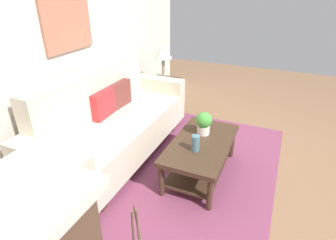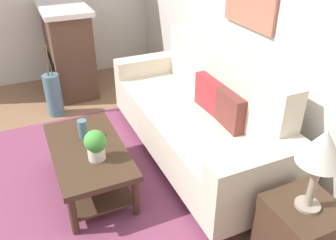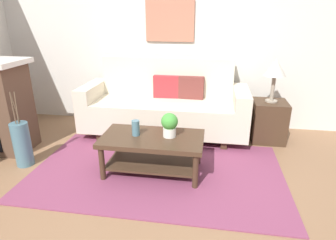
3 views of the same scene
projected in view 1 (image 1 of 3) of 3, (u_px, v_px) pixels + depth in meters
name	position (u px, v px, depth m)	size (l,w,h in m)	color
ground_plane	(244.00, 183.00, 2.98)	(9.47, 9.47, 0.00)	#8C6647
wall_back	(72.00, 42.00, 3.13)	(5.47, 0.10, 2.70)	silver
area_rug	(201.00, 171.00, 3.15)	(2.77, 1.64, 0.01)	#843D5B
couch	(113.00, 125.00, 3.27)	(2.30, 0.84, 1.08)	beige
throw_pillow_crimson	(103.00, 104.00, 3.21)	(0.36, 0.12, 0.32)	red
throw_pillow_maroon	(119.00, 94.00, 3.50)	(0.36, 0.12, 0.32)	brown
coffee_table	(201.00, 151.00, 2.97)	(1.10, 0.60, 0.43)	#422D1E
tabletop_vase	(195.00, 143.00, 2.74)	(0.08, 0.08, 0.17)	slate
potted_plant_tabletop	(204.00, 122.00, 3.02)	(0.18, 0.18, 0.26)	white
side_table	(163.00, 96.00, 4.53)	(0.44, 0.44, 0.56)	#422D1E
table_lamp	(163.00, 53.00, 4.20)	(0.28, 0.28, 0.57)	gray
floor_vase_branch_a	(138.00, 229.00, 1.55)	(0.01, 0.01, 0.36)	brown
floor_vase_branch_b	(133.00, 232.00, 1.53)	(0.01, 0.01, 0.36)	brown
floor_vase_branch_c	(139.00, 234.00, 1.52)	(0.01, 0.01, 0.36)	brown
framed_painting	(68.00, 24.00, 2.93)	(0.71, 0.03, 0.57)	#B77056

